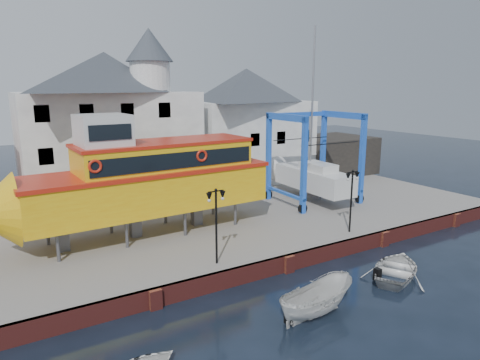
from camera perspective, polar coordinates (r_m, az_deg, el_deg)
ground at (r=25.31m, az=6.43°, el=-12.09°), size 140.00×140.00×0.00m
hardstanding at (r=33.92m, az=-4.97°, el=-4.73°), size 44.00×22.00×1.00m
quay_wall at (r=25.18m, az=6.31°, el=-10.97°), size 44.00×0.47×1.00m
building_white_main at (r=37.84m, az=-16.91°, el=7.14°), size 14.00×8.30×14.00m
building_white_right at (r=43.97m, az=0.83°, el=7.35°), size 12.00×8.00×11.20m
shed_dark at (r=48.93m, az=12.07°, el=3.34°), size 8.00×7.00×4.00m
lamp_post_left at (r=22.76m, az=-3.21°, el=-3.65°), size 1.12×0.32×4.20m
lamp_post_right at (r=28.68m, az=14.71°, el=-0.68°), size 1.12×0.32×4.20m
tour_boat at (r=27.56m, az=-13.99°, el=-0.04°), size 18.18×5.00×7.85m
travel_lift at (r=36.72m, az=8.98°, el=1.09°), size 6.77×9.44×14.15m
motorboat_a at (r=21.24m, az=10.09°, el=-17.29°), size 4.64×2.21×1.72m
motorboat_b at (r=26.36m, az=20.13°, el=-11.78°), size 5.79×5.26×0.98m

